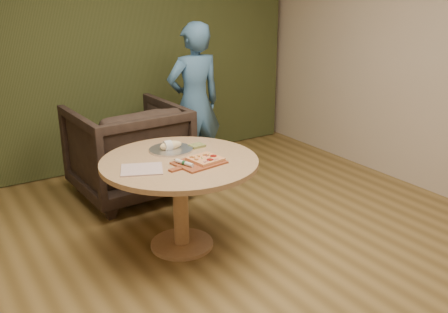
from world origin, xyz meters
TOP-DOWN VIEW (x-y plane):
  - room_shell at (0.00, 0.00)m, footprint 5.04×6.04m
  - curtain at (0.00, 2.90)m, footprint 4.80×0.14m
  - pedestal_table at (-0.20, 0.74)m, footprint 1.23×1.23m
  - pizza_paddle at (-0.13, 0.58)m, footprint 0.46×0.33m
  - flatbread_pizza at (-0.06, 0.58)m, footprint 0.25×0.25m
  - cutlery_roll at (-0.24, 0.58)m, footprint 0.08×0.20m
  - newspaper at (-0.54, 0.69)m, footprint 0.37×0.35m
  - serving_tray at (-0.15, 0.98)m, footprint 0.36×0.36m
  - bread_roll at (-0.16, 0.98)m, footprint 0.19×0.09m
  - green_packet at (0.07, 0.95)m, footprint 0.13×0.11m
  - armchair at (-0.15, 1.96)m, footprint 1.04×0.98m
  - person_standing at (0.66, 2.01)m, footprint 0.63×0.42m

SIDE VIEW (x-z plane):
  - armchair at x=-0.15m, z-range 0.00..1.03m
  - pedestal_table at x=-0.20m, z-range 0.23..0.98m
  - newspaper at x=-0.54m, z-range 0.75..0.76m
  - serving_tray at x=-0.15m, z-range 0.75..0.77m
  - pizza_paddle at x=-0.13m, z-range 0.75..0.77m
  - green_packet at x=0.07m, z-range 0.75..0.77m
  - flatbread_pizza at x=-0.06m, z-range 0.76..0.79m
  - cutlery_roll at x=-0.24m, z-range 0.76..0.80m
  - bread_roll at x=-0.16m, z-range 0.75..0.84m
  - person_standing at x=0.66m, z-range 0.00..1.68m
  - room_shell at x=0.00m, z-range -0.02..2.82m
  - curtain at x=0.00m, z-range 0.01..2.79m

